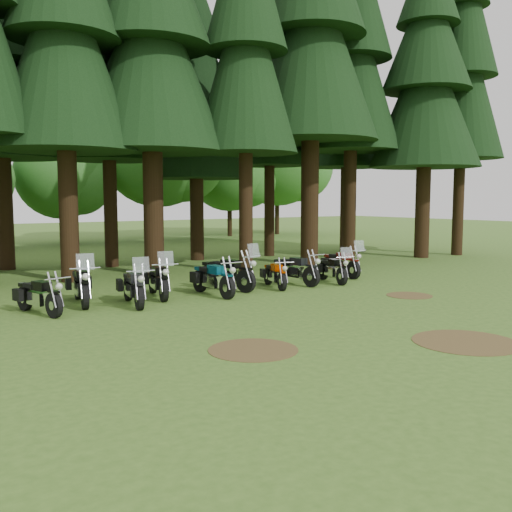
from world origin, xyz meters
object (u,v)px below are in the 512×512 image
at_px(motorcycle_2, 133,288).
at_px(motorcycle_6, 275,275).
at_px(motorcycle_4, 213,280).
at_px(motorcycle_5, 227,274).
at_px(motorcycle_1, 81,286).
at_px(motorcycle_8, 332,270).
at_px(motorcycle_3, 158,281).
at_px(motorcycle_9, 341,264).
at_px(motorcycle_7, 294,270).
at_px(motorcycle_0, 39,297).

relative_size(motorcycle_2, motorcycle_6, 1.20).
bearing_deg(motorcycle_4, motorcycle_5, 35.59).
bearing_deg(motorcycle_5, motorcycle_1, 164.22).
bearing_deg(motorcycle_5, motorcycle_8, -24.10).
xyz_separation_m(motorcycle_3, motorcycle_8, (6.41, -0.68, -0.05)).
bearing_deg(motorcycle_9, motorcycle_3, -171.95).
xyz_separation_m(motorcycle_2, motorcycle_8, (7.52, 0.11, -0.04)).
xyz_separation_m(motorcycle_6, motorcycle_8, (2.40, -0.19, 0.03)).
bearing_deg(motorcycle_7, motorcycle_0, 176.93).
height_order(motorcycle_3, motorcycle_9, motorcycle_3).
relative_size(motorcycle_2, motorcycle_9, 1.00).
bearing_deg(motorcycle_3, motorcycle_9, 14.94).
height_order(motorcycle_0, motorcycle_1, motorcycle_1).
bearing_deg(motorcycle_0, motorcycle_8, -15.22).
xyz_separation_m(motorcycle_3, motorcycle_5, (2.44, 0.02, 0.03)).
height_order(motorcycle_1, motorcycle_3, motorcycle_1).
bearing_deg(motorcycle_0, motorcycle_9, -10.43).
distance_m(motorcycle_3, motorcycle_8, 6.45).
relative_size(motorcycle_0, motorcycle_3, 0.89).
bearing_deg(motorcycle_8, motorcycle_5, -175.07).
distance_m(motorcycle_0, motorcycle_9, 11.32).
bearing_deg(motorcycle_5, motorcycle_0, 171.63).
bearing_deg(motorcycle_9, motorcycle_1, -173.34).
distance_m(motorcycle_3, motorcycle_6, 4.04).
distance_m(motorcycle_5, motorcycle_8, 4.03).
bearing_deg(motorcycle_0, motorcycle_6, -13.99).
bearing_deg(motorcycle_6, motorcycle_5, 178.56).
distance_m(motorcycle_4, motorcycle_8, 4.88).
relative_size(motorcycle_4, motorcycle_5, 0.93).
xyz_separation_m(motorcycle_0, motorcycle_1, (1.34, 0.74, 0.07)).
distance_m(motorcycle_6, motorcycle_9, 3.74).
xyz_separation_m(motorcycle_2, motorcycle_6, (5.12, 0.30, -0.08)).
xyz_separation_m(motorcycle_5, motorcycle_7, (2.58, -0.29, -0.05)).
distance_m(motorcycle_6, motorcycle_7, 1.04).
relative_size(motorcycle_1, motorcycle_6, 1.27).
bearing_deg(motorcycle_3, motorcycle_0, -157.87).
bearing_deg(motorcycle_8, motorcycle_1, -170.58).
relative_size(motorcycle_7, motorcycle_9, 1.00).
xyz_separation_m(motorcycle_5, motorcycle_9, (5.24, 0.23, -0.04)).
height_order(motorcycle_2, motorcycle_7, motorcycle_2).
relative_size(motorcycle_4, motorcycle_6, 1.20).
xyz_separation_m(motorcycle_3, motorcycle_7, (5.03, -0.27, -0.02)).
bearing_deg(motorcycle_1, motorcycle_9, 11.47).
distance_m(motorcycle_0, motorcycle_6, 7.63).
height_order(motorcycle_1, motorcycle_2, motorcycle_1).
bearing_deg(motorcycle_1, motorcycle_0, -139.90).
xyz_separation_m(motorcycle_6, motorcycle_9, (3.67, 0.74, 0.08)).
xyz_separation_m(motorcycle_4, motorcycle_5, (0.91, 0.67, 0.05)).
bearing_deg(motorcycle_7, motorcycle_6, -172.59).
relative_size(motorcycle_3, motorcycle_5, 0.95).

